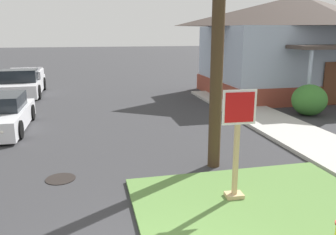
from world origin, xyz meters
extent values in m
cube|color=#567F3D|center=(2.48, 1.59, 0.04)|extent=(4.84, 4.77, 0.08)
cube|color=#B2AFA8|center=(6.10, 6.12, 0.06)|extent=(2.20, 18.11, 0.12)
cube|color=tan|center=(2.15, 2.58, 1.18)|extent=(0.09, 0.09, 2.21)
cube|color=tan|center=(2.15, 2.58, 0.12)|extent=(0.37, 0.30, 0.08)
cube|color=white|center=(2.15, 2.53, 2.00)|extent=(0.69, 0.04, 0.69)
cube|color=red|center=(2.15, 2.52, 2.00)|extent=(0.59, 0.04, 0.59)
cylinder|color=black|center=(-1.45, 4.51, 0.01)|extent=(0.70, 0.70, 0.02)
cylinder|color=black|center=(-2.98, 8.14, 0.31)|extent=(0.23, 0.62, 0.62)
cylinder|color=black|center=(-2.96, 10.72, 0.31)|extent=(0.23, 0.62, 0.62)
sphere|color=white|center=(-3.30, 7.40, 0.47)|extent=(0.14, 0.14, 0.14)
sphere|color=red|center=(-3.27, 11.47, 0.47)|extent=(0.12, 0.12, 0.12)
cube|color=silver|center=(-4.26, 16.75, 0.50)|extent=(2.18, 5.17, 0.68)
cube|color=black|center=(-4.25, 16.04, 1.14)|extent=(1.83, 1.38, 0.68)
cube|color=silver|center=(-3.31, 17.68, 1.06)|extent=(0.15, 2.15, 0.44)
cube|color=silver|center=(-5.26, 17.63, 1.06)|extent=(0.15, 2.15, 0.44)
cube|color=silver|center=(-4.33, 19.27, 1.06)|extent=(1.84, 0.15, 0.44)
cylinder|color=black|center=(-3.26, 15.24, 0.38)|extent=(0.28, 0.77, 0.76)
cylinder|color=black|center=(-3.34, 18.32, 0.38)|extent=(0.28, 0.77, 0.76)
cylinder|color=black|center=(-5.27, 18.27, 0.38)|extent=(0.28, 0.77, 0.76)
cube|color=brown|center=(10.51, 13.70, 0.45)|extent=(9.32, 6.24, 0.90)
cube|color=#9EADC1|center=(10.51, 13.70, 2.30)|extent=(9.14, 6.11, 2.80)
pyramid|color=#423833|center=(10.51, 13.70, 4.50)|extent=(9.79, 6.55, 1.62)
cylinder|color=#9EADC1|center=(8.41, 9.34, 1.39)|extent=(0.16, 0.16, 2.77)
cube|color=brown|center=(10.51, 10.57, 1.05)|extent=(0.90, 0.06, 2.00)
ellipsoid|color=#38742D|center=(8.27, 8.99, 0.65)|extent=(1.43, 1.43, 1.30)
camera|label=1|loc=(-0.67, -3.55, 3.42)|focal=37.12mm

